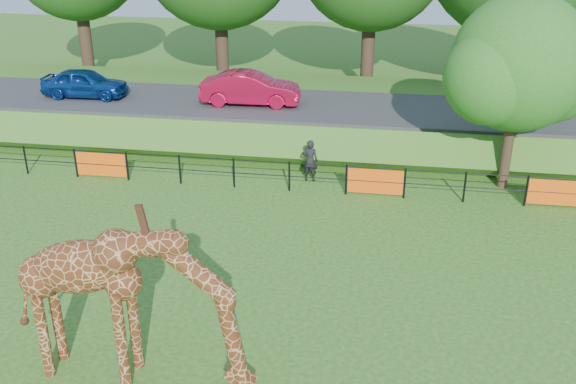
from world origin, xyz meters
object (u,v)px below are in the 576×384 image
giraffe (132,305)px  car_red (251,88)px  visitor (310,161)px  tree_east (522,68)px  car_blue (85,83)px

giraffe → car_red: size_ratio=1.20×
giraffe → car_red: giraffe is taller
visitor → tree_east: (7.00, 0.59, 3.50)m
car_blue → car_red: (7.53, 0.03, 0.06)m
car_red → visitor: 5.79m
giraffe → car_blue: giraffe is taller
visitor → tree_east: 7.85m
car_red → visitor: bearing=-148.0°
car_red → visitor: size_ratio=2.71×
car_blue → tree_east: bearing=-104.1°
visitor → car_red: bearing=-51.8°
visitor → tree_east: tree_east is taller
car_red → visitor: (3.19, -4.65, -1.34)m
giraffe → tree_east: tree_east is taller
giraffe → visitor: size_ratio=3.25×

